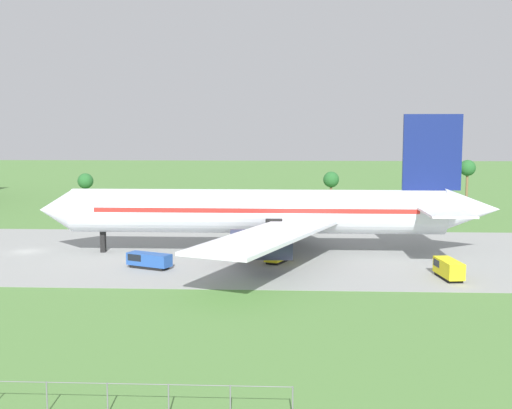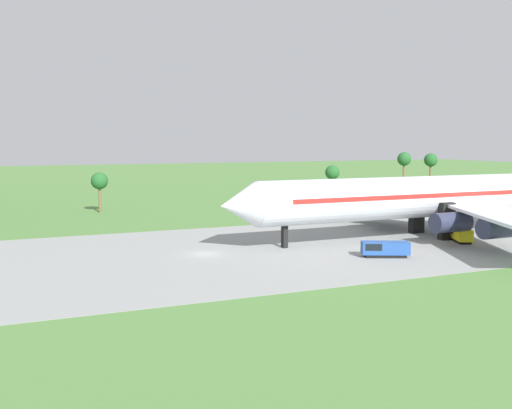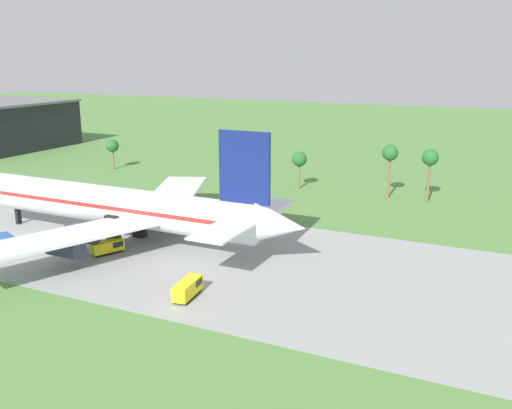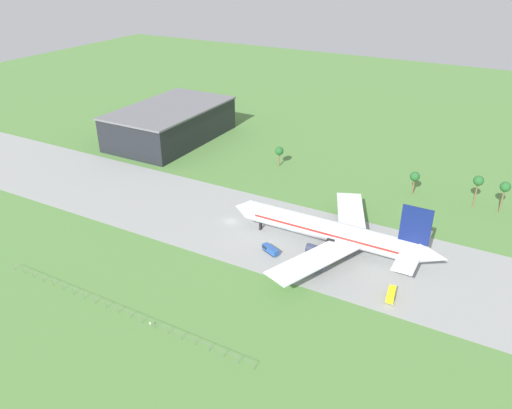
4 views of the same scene
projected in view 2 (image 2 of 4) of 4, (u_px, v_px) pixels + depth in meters
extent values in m
plane|color=#517F3D|center=(206.00, 254.00, 76.80)|extent=(600.00, 600.00, 0.00)
cube|color=gray|center=(206.00, 254.00, 76.80)|extent=(320.00, 44.00, 0.02)
cylinder|color=silver|center=(418.00, 197.00, 89.55)|extent=(55.17, 6.49, 6.49)
cone|color=silver|center=(239.00, 205.00, 77.98)|extent=(5.20, 6.36, 6.36)
cube|color=red|center=(418.00, 194.00, 89.49)|extent=(46.89, 6.62, 0.65)
cube|color=silver|center=(505.00, 215.00, 76.60)|extent=(19.26, 31.46, 0.44)
cube|color=silver|center=(374.00, 195.00, 104.59)|extent=(19.26, 31.46, 0.44)
cylinder|color=#2D334C|center=(451.00, 222.00, 82.67)|extent=(5.84, 2.92, 2.92)
cylinder|color=#2D334C|center=(499.00, 228.00, 77.73)|extent=(5.84, 2.92, 2.92)
cylinder|color=#2D334C|center=(387.00, 210.00, 96.96)|extent=(5.84, 2.92, 2.92)
cylinder|color=#2D334C|center=(378.00, 206.00, 103.92)|extent=(5.84, 2.92, 2.92)
cube|color=black|center=(285.00, 228.00, 81.06)|extent=(0.70, 0.90, 5.77)
cube|color=black|center=(446.00, 221.00, 87.72)|extent=(2.40, 1.20, 5.77)
cube|color=black|center=(417.00, 216.00, 94.27)|extent=(2.40, 1.20, 5.77)
cube|color=black|center=(385.00, 256.00, 74.89)|extent=(5.53, 3.77, 0.40)
cube|color=#234C99|center=(385.00, 248.00, 74.78)|extent=(6.46, 4.33, 1.64)
cube|color=black|center=(372.00, 246.00, 74.78)|extent=(2.80, 2.74, 0.90)
cube|color=black|center=(461.00, 241.00, 86.04)|extent=(3.48, 4.83, 0.40)
cube|color=yellow|center=(461.00, 234.00, 85.92)|extent=(3.99, 5.63, 1.74)
cube|color=black|center=(458.00, 230.00, 87.33)|extent=(2.62, 2.52, 0.90)
cylinder|color=brown|center=(100.00, 198.00, 120.88)|extent=(0.56, 0.56, 6.15)
sphere|color=#235B28|center=(99.00, 181.00, 120.47)|extent=(3.60, 3.60, 3.60)
cylinder|color=brown|center=(332.00, 188.00, 142.55)|extent=(0.56, 0.56, 6.72)
sphere|color=#235B28|center=(332.00, 172.00, 142.11)|extent=(3.60, 3.60, 3.60)
cylinder|color=brown|center=(430.00, 180.00, 154.07)|extent=(0.56, 0.56, 9.43)
sphere|color=#235B28|center=(431.00, 160.00, 153.47)|extent=(3.60, 3.60, 3.60)
cylinder|color=brown|center=(404.00, 180.00, 150.69)|extent=(0.56, 0.56, 9.81)
sphere|color=#235B28|center=(404.00, 159.00, 150.08)|extent=(3.60, 3.60, 3.60)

